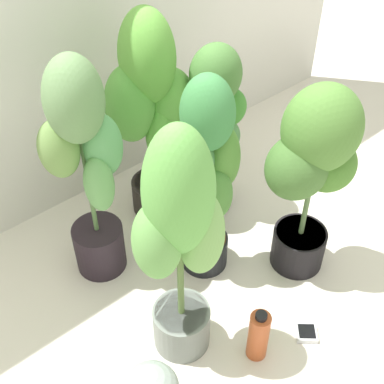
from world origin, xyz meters
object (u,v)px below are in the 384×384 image
object	(u,v)px
nutrient_bottle	(258,335)
potted_plant_center	(207,170)
potted_plant_front_right	(313,166)
hygrometer_box	(306,333)
potted_plant_back_center	(150,104)
potted_plant_front_left	(180,238)
potted_plant_back_left	(86,164)
potted_plant_back_right	(215,119)

from	to	relation	value
nutrient_bottle	potted_plant_center	bearing A→B (deg)	72.45
potted_plant_front_right	hygrometer_box	bearing A→B (deg)	-131.13
hygrometer_box	potted_plant_center	bearing A→B (deg)	-132.30
potted_plant_back_center	potted_plant_front_left	size ratio (longest dim) A/B	1.00
potted_plant_front_right	nutrient_bottle	world-z (taller)	potted_plant_front_right
potted_plant_back_left	potted_plant_back_right	bearing A→B (deg)	-1.23
potted_plant_back_center	potted_plant_back_right	world-z (taller)	potted_plant_back_center
potted_plant_center	hygrometer_box	world-z (taller)	potted_plant_center
potted_plant_front_left	nutrient_bottle	xyz separation A→B (m)	(0.18, -0.22, -0.46)
potted_plant_center	potted_plant_back_right	distance (m)	0.38
potted_plant_center	potted_plant_front_right	bearing A→B (deg)	-39.51
potted_plant_back_center	nutrient_bottle	world-z (taller)	potted_plant_back_center
potted_plant_back_left	potted_plant_back_right	xyz separation A→B (m)	(0.62, -0.01, -0.07)
potted_plant_center	potted_plant_front_right	distance (m)	0.39
potted_plant_center	hygrometer_box	bearing A→B (deg)	-83.79
potted_plant_back_right	potted_plant_center	bearing A→B (deg)	-136.65
potted_plant_back_right	nutrient_bottle	xyz separation A→B (m)	(-0.42, -0.72, -0.38)
potted_plant_back_center	potted_plant_back_left	bearing A→B (deg)	-161.30
potted_plant_center	nutrient_bottle	bearing A→B (deg)	-107.55
potted_plant_center	nutrient_bottle	size ratio (longest dim) A/B	3.74
hygrometer_box	nutrient_bottle	xyz separation A→B (m)	(-0.20, 0.07, 0.10)
potted_plant_back_right	potted_plant_front_left	world-z (taller)	potted_plant_front_left
potted_plant_center	hygrometer_box	size ratio (longest dim) A/B	8.21
potted_plant_back_left	potted_plant_back_right	distance (m)	0.63
potted_plant_back_left	hygrometer_box	distance (m)	1.06
potted_plant_center	potted_plant_back_center	distance (m)	0.42
potted_plant_front_right	potted_plant_front_left	size ratio (longest dim) A/B	0.88
potted_plant_front_left	hygrometer_box	xyz separation A→B (m)	(0.38, -0.30, -0.57)
potted_plant_center	potted_plant_front_left	world-z (taller)	potted_plant_front_left
potted_plant_back_left	potted_plant_front_right	size ratio (longest dim) A/B	1.14
potted_plant_front_left	hygrometer_box	bearing A→B (deg)	-37.79
potted_plant_back_left	potted_plant_back_center	xyz separation A→B (m)	(0.40, 0.13, 0.02)
potted_plant_front_left	hygrometer_box	distance (m)	0.74
potted_plant_center	potted_plant_back_center	world-z (taller)	potted_plant_back_center
nutrient_bottle	potted_plant_back_center	bearing A→B (deg)	77.39
potted_plant_front_right	hygrometer_box	size ratio (longest dim) A/B	7.84
potted_plant_back_center	potted_plant_front_right	bearing A→B (deg)	-68.82
potted_plant_back_center	potted_plant_back_right	distance (m)	0.29
potted_plant_back_right	hygrometer_box	world-z (taller)	potted_plant_back_right
potted_plant_front_right	potted_plant_center	bearing A→B (deg)	140.49
nutrient_bottle	potted_plant_front_right	bearing A→B (deg)	25.05
potted_plant_back_right	potted_plant_front_left	distance (m)	0.78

